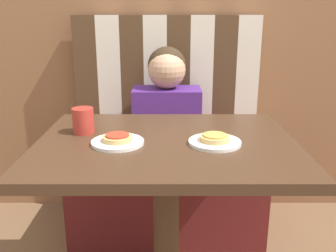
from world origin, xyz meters
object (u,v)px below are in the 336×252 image
(plate_left, at_px, (119,142))
(drinking_cup, at_px, (85,121))
(pizza_right, at_px, (216,138))
(pizza_left, at_px, (119,138))
(person, at_px, (168,104))
(plate_right, at_px, (216,142))

(plate_left, distance_m, drinking_cup, 0.20)
(pizza_right, bearing_deg, drinking_cup, 165.62)
(pizza_left, xyz_separation_m, drinking_cup, (-0.15, 0.12, 0.03))
(pizza_left, bearing_deg, drinking_cup, 139.32)
(person, relative_size, pizza_right, 5.64)
(pizza_left, xyz_separation_m, pizza_right, (0.34, 0.00, 0.00))
(plate_left, height_order, pizza_right, pizza_right)
(plate_right, height_order, drinking_cup, drinking_cup)
(pizza_right, relative_size, drinking_cup, 1.08)
(plate_right, xyz_separation_m, pizza_left, (-0.34, 0.00, 0.02))
(pizza_right, bearing_deg, person, 103.70)
(pizza_left, relative_size, pizza_right, 1.00)
(plate_left, xyz_separation_m, pizza_left, (-0.00, 0.00, 0.02))
(pizza_right, bearing_deg, plate_left, -180.00)
(pizza_left, height_order, pizza_right, same)
(plate_right, height_order, pizza_right, pizza_right)
(plate_left, bearing_deg, plate_right, 0.00)
(drinking_cup, bearing_deg, person, 61.25)
(pizza_left, bearing_deg, plate_right, -0.00)
(person, distance_m, pizza_right, 0.72)
(person, relative_size, plate_left, 3.22)
(person, bearing_deg, plate_left, -103.70)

